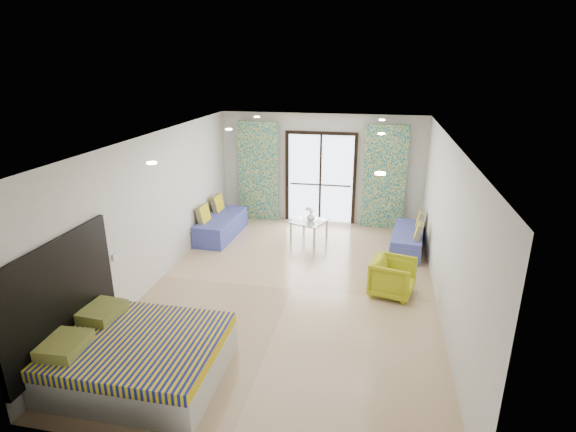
% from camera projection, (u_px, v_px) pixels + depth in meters
% --- Properties ---
extents(floor, '(5.00, 7.50, 0.01)m').
position_uv_depth(floor, '(292.00, 289.00, 8.06)').
color(floor, tan).
rests_on(floor, ground).
extents(ceiling, '(5.00, 7.50, 0.01)m').
position_uv_depth(ceiling, '(292.00, 139.00, 7.18)').
color(ceiling, silver).
rests_on(ceiling, ground).
extents(wall_back, '(5.00, 0.01, 2.70)m').
position_uv_depth(wall_back, '(321.00, 169.00, 11.09)').
color(wall_back, silver).
rests_on(wall_back, ground).
extents(wall_front, '(5.00, 0.01, 2.70)m').
position_uv_depth(wall_front, '(215.00, 350.00, 4.14)').
color(wall_front, silver).
rests_on(wall_front, ground).
extents(wall_left, '(0.01, 7.50, 2.70)m').
position_uv_depth(wall_left, '(156.00, 209.00, 8.08)').
color(wall_left, silver).
rests_on(wall_left, ground).
extents(wall_right, '(0.01, 7.50, 2.70)m').
position_uv_depth(wall_right, '(446.00, 228.00, 7.15)').
color(wall_right, silver).
rests_on(wall_right, ground).
extents(balcony_door, '(1.76, 0.08, 2.28)m').
position_uv_depth(balcony_door, '(321.00, 173.00, 11.09)').
color(balcony_door, black).
rests_on(balcony_door, floor).
extents(balcony_rail, '(1.52, 0.03, 0.04)m').
position_uv_depth(balcony_rail, '(320.00, 185.00, 11.20)').
color(balcony_rail, '#595451').
rests_on(balcony_rail, balcony_door).
extents(curtain_left, '(1.00, 0.10, 2.50)m').
position_uv_depth(curtain_left, '(258.00, 172.00, 11.25)').
color(curtain_left, white).
rests_on(curtain_left, floor).
extents(curtain_right, '(1.00, 0.10, 2.50)m').
position_uv_depth(curtain_right, '(384.00, 178.00, 10.67)').
color(curtain_right, white).
rests_on(curtain_right, floor).
extents(downlight_a, '(0.12, 0.12, 0.02)m').
position_uv_depth(downlight_a, '(152.00, 163.00, 5.59)').
color(downlight_a, '#FFE0B2').
rests_on(downlight_a, ceiling).
extents(downlight_b, '(0.12, 0.12, 0.02)m').
position_uv_depth(downlight_b, '(380.00, 173.00, 5.07)').
color(downlight_b, '#FFE0B2').
rests_on(downlight_b, ceiling).
extents(downlight_c, '(0.12, 0.12, 0.02)m').
position_uv_depth(downlight_c, '(229.00, 129.00, 8.37)').
color(downlight_c, '#FFE0B2').
rests_on(downlight_c, ceiling).
extents(downlight_d, '(0.12, 0.12, 0.02)m').
position_uv_depth(downlight_d, '(382.00, 134.00, 7.85)').
color(downlight_d, '#FFE0B2').
rests_on(downlight_d, ceiling).
extents(downlight_e, '(0.12, 0.12, 0.02)m').
position_uv_depth(downlight_e, '(257.00, 117.00, 10.23)').
color(downlight_e, '#FFE0B2').
rests_on(downlight_e, ceiling).
extents(downlight_f, '(0.12, 0.12, 0.02)m').
position_uv_depth(downlight_f, '(382.00, 120.00, 9.70)').
color(downlight_f, '#FFE0B2').
rests_on(downlight_f, ceiling).
extents(headboard, '(0.06, 2.10, 1.50)m').
position_uv_depth(headboard, '(61.00, 297.00, 5.67)').
color(headboard, black).
rests_on(headboard, floor).
extents(switch_plate, '(0.02, 0.10, 0.10)m').
position_uv_depth(switch_plate, '(115.00, 257.00, 6.83)').
color(switch_plate, silver).
rests_on(switch_plate, wall_left).
extents(bed, '(2.06, 1.68, 0.71)m').
position_uv_depth(bed, '(138.00, 356.00, 5.74)').
color(bed, silver).
rests_on(bed, floor).
extents(daybed_left, '(0.76, 1.77, 0.86)m').
position_uv_depth(daybed_left, '(221.00, 225.00, 10.41)').
color(daybed_left, '#434AA1').
rests_on(daybed_left, floor).
extents(daybed_right, '(0.79, 1.66, 0.79)m').
position_uv_depth(daybed_right, '(408.00, 239.00, 9.64)').
color(daybed_right, '#434AA1').
rests_on(daybed_right, floor).
extents(coffee_table, '(0.88, 0.88, 0.79)m').
position_uv_depth(coffee_table, '(309.00, 223.00, 10.16)').
color(coffee_table, silver).
rests_on(coffee_table, floor).
extents(vase, '(0.23, 0.23, 0.20)m').
position_uv_depth(vase, '(311.00, 217.00, 10.11)').
color(vase, white).
rests_on(vase, coffee_table).
extents(armchair, '(0.80, 0.83, 0.72)m').
position_uv_depth(armchair, '(393.00, 276.00, 7.77)').
color(armchair, '#AEB216').
rests_on(armchair, floor).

